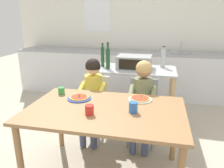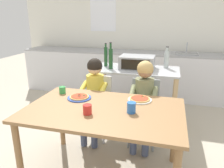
# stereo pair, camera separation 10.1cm
# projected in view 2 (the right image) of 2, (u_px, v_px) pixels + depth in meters

# --- Properties ---
(ground_plane) EXTENTS (11.34, 11.34, 0.00)m
(ground_plane) POSITION_uv_depth(u_px,v_px,m) (126.00, 124.00, 3.33)
(ground_plane) COLOR #B7AD99
(back_wall_tiled) EXTENTS (5.42, 0.13, 2.70)m
(back_wall_tiled) POSITION_uv_depth(u_px,v_px,m) (145.00, 27.00, 4.55)
(back_wall_tiled) COLOR white
(back_wall_tiled) RESTS_ON ground
(kitchen_counter) EXTENTS (4.88, 0.60, 1.09)m
(kitchen_counter) POSITION_uv_depth(u_px,v_px,m) (140.00, 74.00, 4.44)
(kitchen_counter) COLOR silver
(kitchen_counter) RESTS_ON ground
(kitchen_island_cart) EXTENTS (1.19, 0.62, 0.85)m
(kitchen_island_cart) POSITION_uv_depth(u_px,v_px,m) (136.00, 87.00, 3.19)
(kitchen_island_cart) COLOR #B7BABF
(kitchen_island_cart) RESTS_ON ground
(toaster_oven) EXTENTS (0.48, 0.35, 0.18)m
(toaster_oven) POSITION_uv_depth(u_px,v_px,m) (137.00, 62.00, 3.09)
(toaster_oven) COLOR #999BA0
(toaster_oven) RESTS_ON kitchen_island_cart
(bottle_clear_vinegar) EXTENTS (0.06, 0.06, 0.37)m
(bottle_clear_vinegar) POSITION_uv_depth(u_px,v_px,m) (111.00, 58.00, 3.07)
(bottle_clear_vinegar) COLOR #1E4723
(bottle_clear_vinegar) RESTS_ON kitchen_island_cart
(bottle_brown_beer) EXTENTS (0.07, 0.07, 0.31)m
(bottle_brown_beer) POSITION_uv_depth(u_px,v_px,m) (167.00, 59.00, 3.12)
(bottle_brown_beer) COLOR #ADB7B2
(bottle_brown_beer) RESTS_ON kitchen_island_cart
(bottle_tall_green_wine) EXTENTS (0.05, 0.05, 0.34)m
(bottle_tall_green_wine) POSITION_uv_depth(u_px,v_px,m) (106.00, 56.00, 3.22)
(bottle_tall_green_wine) COLOR #1E4723
(bottle_tall_green_wine) RESTS_ON kitchen_island_cart
(dining_table) EXTENTS (1.48, 0.93, 0.74)m
(dining_table) POSITION_uv_depth(u_px,v_px,m) (104.00, 117.00, 2.09)
(dining_table) COLOR olive
(dining_table) RESTS_ON ground
(dining_chair_left) EXTENTS (0.36, 0.36, 0.81)m
(dining_chair_left) POSITION_uv_depth(u_px,v_px,m) (97.00, 102.00, 2.91)
(dining_chair_left) COLOR silver
(dining_chair_left) RESTS_ON ground
(dining_chair_right) EXTENTS (0.36, 0.36, 0.81)m
(dining_chair_right) POSITION_uv_depth(u_px,v_px,m) (144.00, 107.00, 2.75)
(dining_chair_right) COLOR gray
(dining_chair_right) RESTS_ON ground
(child_in_yellow_shirt) EXTENTS (0.32, 0.42, 1.06)m
(child_in_yellow_shirt) POSITION_uv_depth(u_px,v_px,m) (94.00, 91.00, 2.74)
(child_in_yellow_shirt) COLOR #424C6B
(child_in_yellow_shirt) RESTS_ON ground
(child_in_olive_shirt) EXTENTS (0.32, 0.42, 1.06)m
(child_in_olive_shirt) POSITION_uv_depth(u_px,v_px,m) (144.00, 95.00, 2.58)
(child_in_olive_shirt) COLOR #424C6B
(child_in_olive_shirt) RESTS_ON ground
(pizza_plate_blue_rimmed) EXTENTS (0.25, 0.25, 0.03)m
(pizza_plate_blue_rimmed) POSITION_uv_depth(u_px,v_px,m) (79.00, 97.00, 2.31)
(pizza_plate_blue_rimmed) COLOR #3356B7
(pizza_plate_blue_rimmed) RESTS_ON dining_table
(pizza_plate_white) EXTENTS (0.24, 0.24, 0.03)m
(pizza_plate_white) POSITION_uv_depth(u_px,v_px,m) (140.00, 99.00, 2.25)
(pizza_plate_white) COLOR white
(pizza_plate_white) RESTS_ON dining_table
(drinking_cup_blue) EXTENTS (0.08, 0.08, 0.10)m
(drinking_cup_blue) POSITION_uv_depth(u_px,v_px,m) (131.00, 108.00, 1.96)
(drinking_cup_blue) COLOR blue
(drinking_cup_blue) RESTS_ON dining_table
(drinking_cup_green) EXTENTS (0.07, 0.07, 0.08)m
(drinking_cup_green) POSITION_uv_depth(u_px,v_px,m) (62.00, 90.00, 2.45)
(drinking_cup_green) COLOR green
(drinking_cup_green) RESTS_ON dining_table
(drinking_cup_red) EXTENTS (0.08, 0.08, 0.09)m
(drinking_cup_red) POSITION_uv_depth(u_px,v_px,m) (87.00, 109.00, 1.93)
(drinking_cup_red) COLOR red
(drinking_cup_red) RESTS_ON dining_table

